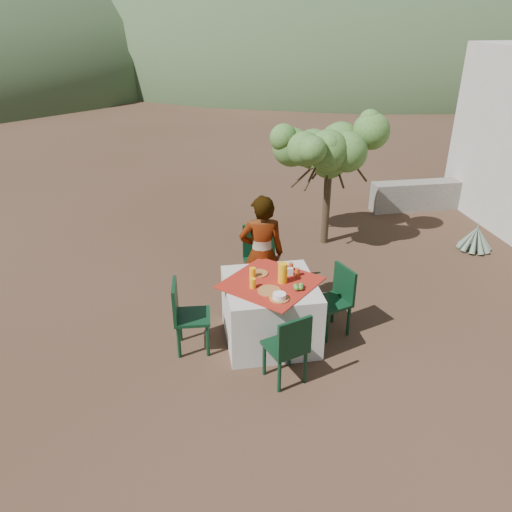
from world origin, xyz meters
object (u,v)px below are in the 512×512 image
at_px(chair_far, 260,257).
at_px(agave, 475,239).
at_px(chair_near, 289,346).
at_px(juice_pitcher, 283,273).
at_px(person, 262,254).
at_px(chair_left, 186,313).
at_px(chair_right, 336,297).
at_px(table, 270,311).
at_px(shrub_tree, 332,154).

distance_m(chair_far, agave, 3.74).
xyz_separation_m(chair_near, juice_pitcher, (0.09, 0.77, 0.42)).
height_order(chair_far, person, person).
bearing_deg(chair_left, chair_right, -83.82).
height_order(chair_left, agave, chair_left).
bearing_deg(agave, chair_right, -148.12).
bearing_deg(table, chair_right, 2.58).
xyz_separation_m(chair_near, shrub_tree, (1.43, 3.38, 1.02)).
relative_size(chair_far, chair_right, 1.15).
height_order(table, chair_near, chair_near).
relative_size(table, chair_right, 1.55).
distance_m(chair_right, shrub_tree, 2.83).
bearing_deg(person, juice_pitcher, 103.73).
bearing_deg(chair_left, agave, -64.21).
bearing_deg(table, person, 88.30).
height_order(chair_right, agave, chair_right).
bearing_deg(chair_far, chair_left, -132.50).
bearing_deg(person, chair_near, 95.66).
xyz_separation_m(person, shrub_tree, (1.45, 1.89, 0.70)).
bearing_deg(person, agave, -157.72).
bearing_deg(juice_pitcher, shrub_tree, 62.91).
bearing_deg(chair_right, juice_pitcher, -104.03).
height_order(chair_far, chair_near, chair_far).
xyz_separation_m(table, person, (0.02, 0.70, 0.39)).
relative_size(chair_far, person, 0.62).
height_order(table, shrub_tree, shrub_tree).
bearing_deg(person, chair_right, 144.67).
distance_m(agave, juice_pitcher, 4.11).
bearing_deg(chair_right, chair_far, -164.48).
bearing_deg(person, chair_left, 41.57).
xyz_separation_m(chair_left, person, (0.99, 0.73, 0.30)).
distance_m(table, shrub_tree, 3.17).
relative_size(chair_right, person, 0.54).
relative_size(chair_right, juice_pitcher, 3.57).
bearing_deg(shrub_tree, juice_pitcher, -117.09).
bearing_deg(chair_right, table, -106.21).
bearing_deg(chair_right, chair_left, -106.45).
distance_m(chair_left, agave, 5.07).
bearing_deg(person, table, 93.24).
xyz_separation_m(chair_near, person, (-0.02, 1.49, 0.31)).
xyz_separation_m(chair_far, chair_left, (-1.04, -1.14, -0.06)).
bearing_deg(chair_far, chair_near, -91.06).
height_order(chair_right, person, person).
bearing_deg(agave, chair_left, -158.05).
height_order(person, juice_pitcher, person).
height_order(chair_far, chair_right, chair_far).
bearing_deg(agave, table, -153.54).
distance_m(table, chair_left, 0.97).
distance_m(chair_near, juice_pitcher, 0.89).
xyz_separation_m(chair_near, agave, (3.69, 2.65, -0.26)).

